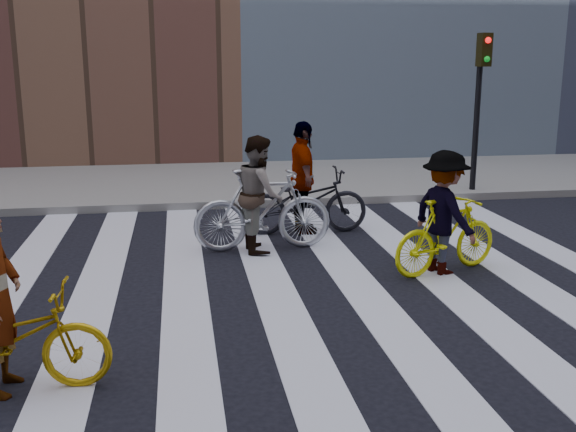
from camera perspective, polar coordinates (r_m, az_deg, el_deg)
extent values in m
plane|color=black|center=(8.37, 2.78, -6.62)|extent=(100.00, 100.00, 0.00)
cube|color=gray|center=(15.54, -2.97, 2.96)|extent=(100.00, 5.00, 0.15)
cube|color=silver|center=(8.28, -16.35, -7.37)|extent=(0.55, 10.00, 0.01)
cube|color=silver|center=(8.20, -8.65, -7.15)|extent=(0.55, 10.00, 0.01)
cube|color=silver|center=(8.28, -0.97, -6.80)|extent=(0.55, 10.00, 0.01)
cube|color=silver|center=(8.50, 6.43, -6.35)|extent=(0.55, 10.00, 0.01)
cube|color=silver|center=(8.85, 13.35, -5.83)|extent=(0.55, 10.00, 0.01)
cube|color=silver|center=(9.32, 19.64, -5.29)|extent=(0.55, 10.00, 0.01)
cylinder|color=black|center=(14.49, 15.67, 7.83)|extent=(0.12, 0.12, 3.20)
cube|color=black|center=(14.30, 16.28, 13.36)|extent=(0.22, 0.28, 0.65)
sphere|color=red|center=(14.17, 16.59, 14.07)|extent=(0.12, 0.12, 0.12)
sphere|color=#0CCC26|center=(14.16, 16.50, 12.62)|extent=(0.12, 0.12, 0.12)
imported|color=#C4970A|center=(6.40, -22.73, -9.60)|extent=(1.82, 0.73, 0.94)
imported|color=#B9BDC4|center=(10.10, -2.15, 0.54)|extent=(2.10, 0.67, 1.25)
imported|color=#F1F60D|center=(9.29, 13.27, -1.62)|extent=(1.78, 1.04, 1.03)
imported|color=black|center=(11.09, 1.49, 1.26)|extent=(2.07, 0.74, 1.08)
imported|color=slate|center=(10.04, -2.45, 1.90)|extent=(0.69, 0.87, 1.74)
imported|color=slate|center=(9.20, 13.09, 0.27)|extent=(0.95, 1.22, 1.67)
imported|color=slate|center=(11.01, 1.25, 3.22)|extent=(0.47, 1.09, 1.86)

